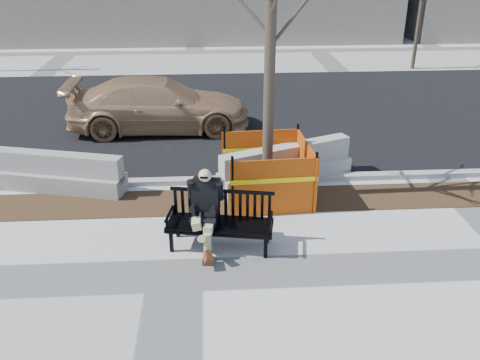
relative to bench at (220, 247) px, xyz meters
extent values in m
plane|color=beige|center=(-0.78, -0.83, 0.00)|extent=(120.00, 120.00, 0.00)
cube|color=#47301C|center=(-0.78, 1.77, 0.00)|extent=(40.00, 1.20, 0.02)
cube|color=black|center=(-0.78, 7.97, 0.00)|extent=(60.00, 10.40, 0.01)
cube|color=#9E9B93|center=(-0.78, 2.72, 0.06)|extent=(60.00, 0.25, 0.12)
imported|color=tan|center=(-1.59, 6.48, 0.00)|extent=(5.25, 2.21, 1.51)
camera|label=1|loc=(-0.14, -7.94, 5.14)|focal=38.15mm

